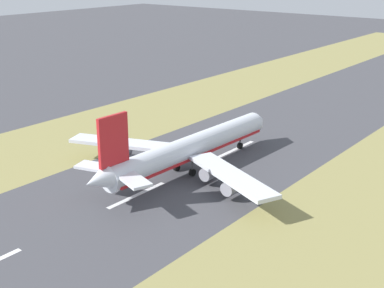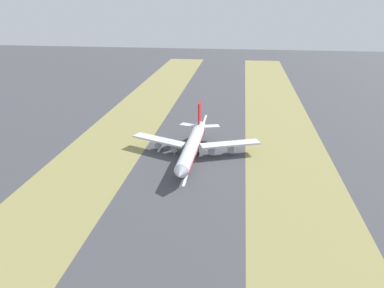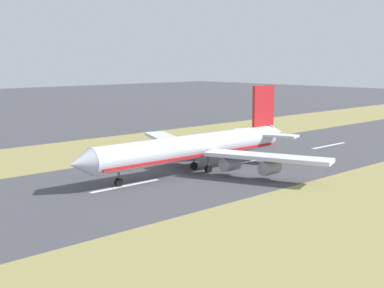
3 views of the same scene
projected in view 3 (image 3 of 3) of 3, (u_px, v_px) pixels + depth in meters
ground_plane at (178, 175)px, 126.16m from camera, size 800.00×800.00×0.00m
grass_median_west at (349, 215)px, 93.89m from camera, size 40.00×600.00×0.01m
grass_median_east at (77, 152)px, 158.43m from camera, size 40.00×600.00×0.01m
centreline_dash_near at (329, 146)px, 170.13m from camera, size 1.20×18.00×0.01m
centreline_dash_mid at (247, 162)px, 142.96m from camera, size 1.20×18.00×0.01m
centreline_dash_far at (126, 186)px, 115.78m from camera, size 1.20×18.00×0.01m
airplane_main_jet at (198, 147)px, 129.85m from camera, size 64.12×67.12×20.20m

